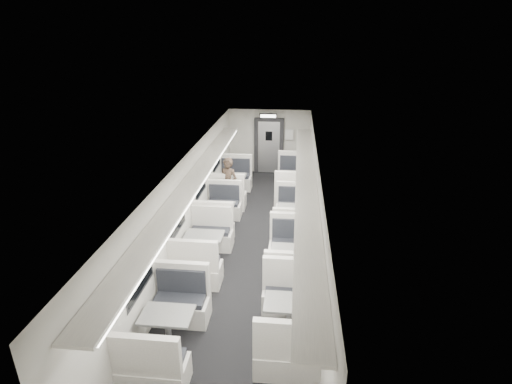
% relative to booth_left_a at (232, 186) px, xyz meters
% --- Properties ---
extents(room, '(3.24, 12.24, 2.64)m').
position_rel_booth_left_a_xyz_m(room, '(1.00, -3.30, 0.81)').
color(room, black).
rests_on(room, ground).
extents(booth_left_a, '(1.09, 2.20, 1.18)m').
position_rel_booth_left_a_xyz_m(booth_left_a, '(0.00, 0.00, 0.00)').
color(booth_left_a, white).
rests_on(booth_left_a, room).
extents(booth_left_b, '(0.99, 2.00, 1.07)m').
position_rel_booth_left_a_xyz_m(booth_left_b, '(0.00, -2.19, -0.04)').
color(booth_left_b, white).
rests_on(booth_left_b, room).
extents(booth_left_c, '(1.06, 2.14, 1.15)m').
position_rel_booth_left_a_xyz_m(booth_left_c, '(0.00, -4.01, -0.01)').
color(booth_left_c, white).
rests_on(booth_left_c, room).
extents(booth_left_d, '(1.03, 2.09, 1.12)m').
position_rel_booth_left_a_xyz_m(booth_left_d, '(0.00, -6.73, -0.02)').
color(booth_left_d, white).
rests_on(booth_left_d, room).
extents(booth_right_a, '(1.16, 2.34, 1.25)m').
position_rel_booth_left_a_xyz_m(booth_right_a, '(2.00, 0.23, 0.03)').
color(booth_right_a, white).
rests_on(booth_right_a, room).
extents(booth_right_b, '(0.99, 2.01, 1.07)m').
position_rel_booth_left_a_xyz_m(booth_right_b, '(2.00, -2.14, -0.03)').
color(booth_right_b, white).
rests_on(booth_right_b, room).
extents(booth_right_c, '(1.06, 2.14, 1.15)m').
position_rel_booth_left_a_xyz_m(booth_right_c, '(2.00, -4.48, -0.01)').
color(booth_right_c, white).
rests_on(booth_right_c, room).
extents(booth_right_d, '(1.05, 2.13, 1.14)m').
position_rel_booth_left_a_xyz_m(booth_right_d, '(2.00, -6.23, -0.01)').
color(booth_right_d, white).
rests_on(booth_right_d, room).
extents(passenger, '(0.71, 0.60, 1.65)m').
position_rel_booth_left_a_xyz_m(passenger, '(0.06, -1.02, 0.43)').
color(passenger, black).
rests_on(passenger, room).
extents(window_a, '(0.02, 1.18, 0.84)m').
position_rel_booth_left_a_xyz_m(window_a, '(-0.49, 0.10, 0.96)').
color(window_a, black).
rests_on(window_a, room).
extents(window_b, '(0.02, 1.18, 0.84)m').
position_rel_booth_left_a_xyz_m(window_b, '(-0.49, -2.10, 0.96)').
color(window_b, black).
rests_on(window_b, room).
extents(window_c, '(0.02, 1.18, 0.84)m').
position_rel_booth_left_a_xyz_m(window_c, '(-0.49, -4.30, 0.96)').
color(window_c, black).
rests_on(window_c, room).
extents(window_d, '(0.02, 1.18, 0.84)m').
position_rel_booth_left_a_xyz_m(window_d, '(-0.49, -6.50, 0.96)').
color(window_d, black).
rests_on(window_d, room).
extents(luggage_rack_left, '(0.46, 10.40, 0.09)m').
position_rel_booth_left_a_xyz_m(luggage_rack_left, '(-0.24, -3.60, 1.52)').
color(luggage_rack_left, white).
rests_on(luggage_rack_left, room).
extents(luggage_rack_right, '(0.46, 10.40, 0.09)m').
position_rel_booth_left_a_xyz_m(luggage_rack_right, '(2.24, -3.60, 1.52)').
color(luggage_rack_right, white).
rests_on(luggage_rack_right, room).
extents(vestibule_door, '(1.10, 0.13, 2.10)m').
position_rel_booth_left_a_xyz_m(vestibule_door, '(1.00, 2.63, 0.65)').
color(vestibule_door, black).
rests_on(vestibule_door, room).
extents(exit_sign, '(0.62, 0.12, 0.16)m').
position_rel_booth_left_a_xyz_m(exit_sign, '(1.00, 2.15, 1.89)').
color(exit_sign, black).
rests_on(exit_sign, room).
extents(wall_notice, '(0.32, 0.02, 0.40)m').
position_rel_booth_left_a_xyz_m(wall_notice, '(1.75, 2.62, 1.11)').
color(wall_notice, silver).
rests_on(wall_notice, room).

